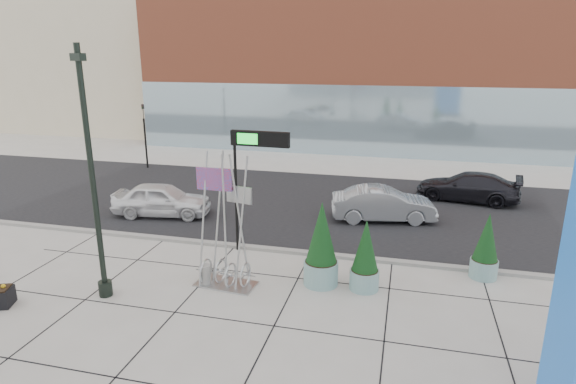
% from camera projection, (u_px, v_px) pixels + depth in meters
% --- Properties ---
extents(ground, '(160.00, 160.00, 0.00)m').
position_uv_depth(ground, '(251.00, 304.00, 14.46)').
color(ground, '#9E9991').
rests_on(ground, ground).
extents(street_asphalt, '(80.00, 12.00, 0.02)m').
position_uv_depth(street_asphalt, '(314.00, 204.00, 23.76)').
color(street_asphalt, black).
rests_on(street_asphalt, ground).
extents(curb_edge, '(80.00, 0.30, 0.12)m').
position_uv_depth(curb_edge, '(284.00, 251.00, 18.16)').
color(curb_edge, gray).
rests_on(curb_edge, ground).
extents(tower_podium, '(34.00, 10.00, 11.00)m').
position_uv_depth(tower_podium, '(369.00, 75.00, 37.79)').
color(tower_podium, '#A54B30').
rests_on(tower_podium, ground).
extents(tower_glass_front, '(34.00, 0.60, 5.00)m').
position_uv_depth(tower_glass_front, '(362.00, 121.00, 34.18)').
color(tower_glass_front, '#8CA5B2').
rests_on(tower_glass_front, ground).
extents(lamp_post, '(0.51, 0.41, 7.53)m').
position_uv_depth(lamp_post, '(95.00, 201.00, 14.11)').
color(lamp_post, black).
rests_on(lamp_post, ground).
extents(public_art_sculpture, '(2.03, 1.15, 4.41)m').
position_uv_depth(public_art_sculpture, '(225.00, 252.00, 15.31)').
color(public_art_sculpture, '#B6B9BB').
rests_on(public_art_sculpture, ground).
extents(concrete_bollard, '(0.35, 0.35, 0.68)m').
position_uv_depth(concrete_bollard, '(205.00, 275.00, 15.57)').
color(concrete_bollard, gray).
rests_on(concrete_bollard, ground).
extents(overhead_street_sign, '(2.17, 0.29, 4.61)m').
position_uv_depth(overhead_street_sign, '(255.00, 149.00, 17.11)').
color(overhead_street_sign, black).
rests_on(overhead_street_sign, ground).
extents(round_planter_east, '(0.90, 0.90, 2.26)m').
position_uv_depth(round_planter_east, '(486.00, 248.00, 15.88)').
color(round_planter_east, '#7BA6A5').
rests_on(round_planter_east, ground).
extents(round_planter_mid, '(0.93, 0.93, 2.33)m').
position_uv_depth(round_planter_mid, '(365.00, 257.00, 15.08)').
color(round_planter_mid, '#7BA6A5').
rests_on(round_planter_mid, ground).
extents(round_planter_west, '(1.12, 1.12, 2.81)m').
position_uv_depth(round_planter_west, '(321.00, 246.00, 15.34)').
color(round_planter_west, '#7BA6A5').
rests_on(round_planter_west, ground).
extents(car_white_west, '(4.65, 2.44, 1.51)m').
position_uv_depth(car_white_west, '(162.00, 200.00, 22.01)').
color(car_white_west, white).
rests_on(car_white_west, ground).
extents(car_silver_mid, '(4.76, 2.45, 1.50)m').
position_uv_depth(car_silver_mid, '(383.00, 204.00, 21.37)').
color(car_silver_mid, '#929498').
rests_on(car_silver_mid, ground).
extents(car_dark_east, '(5.23, 2.86, 1.44)m').
position_uv_depth(car_dark_east, '(468.00, 187.00, 24.22)').
color(car_dark_east, black).
rests_on(car_dark_east, ground).
extents(traffic_signal, '(0.15, 0.18, 4.10)m').
position_uv_depth(traffic_signal, '(145.00, 133.00, 30.56)').
color(traffic_signal, black).
rests_on(traffic_signal, ground).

